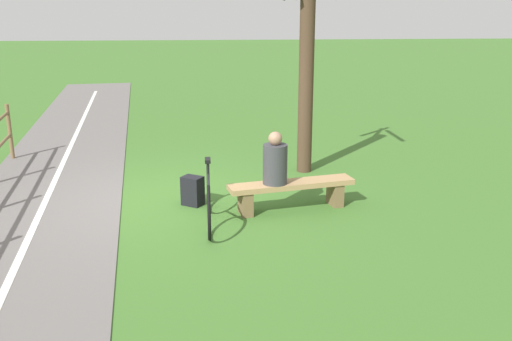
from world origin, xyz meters
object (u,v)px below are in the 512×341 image
(person_seated, at_px, (275,162))
(tree_near_bench, at_px, (306,73))
(backpack, at_px, (193,191))
(bench, at_px, (291,190))
(bicycle, at_px, (209,198))

(person_seated, xyz_separation_m, tree_near_bench, (-0.77, -2.09, 1.04))
(backpack, bearing_deg, tree_near_bench, -139.64)
(person_seated, xyz_separation_m, backpack, (1.24, -0.39, -0.55))
(bench, distance_m, person_seated, 0.54)
(backpack, relative_size, tree_near_bench, 0.11)
(person_seated, bearing_deg, bicycle, 11.49)
(person_seated, distance_m, backpack, 1.41)
(backpack, bearing_deg, person_seated, 162.55)
(backpack, bearing_deg, bench, 167.54)
(person_seated, bearing_deg, bench, -180.00)
(person_seated, distance_m, tree_near_bench, 2.46)
(bench, xyz_separation_m, tree_near_bench, (-0.51, -2.04, 1.51))
(tree_near_bench, bearing_deg, bicycle, 55.30)
(bench, height_order, person_seated, person_seated)
(bicycle, bearing_deg, person_seated, 113.47)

